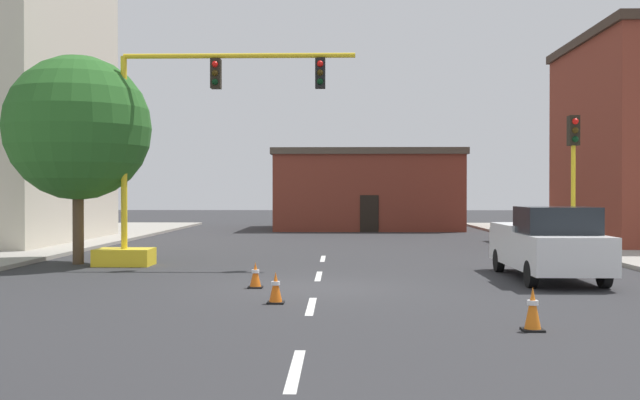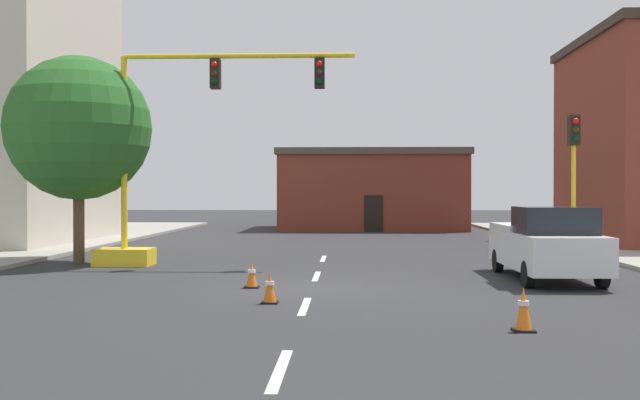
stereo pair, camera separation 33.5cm
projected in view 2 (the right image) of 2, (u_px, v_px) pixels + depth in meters
The scene contains 13 objects.
ground_plane at pixel (312, 288), 18.34m from camera, with size 160.00×160.00×0.00m, color #2D2D30.
lane_stripe_seg_1 at pixel (280, 370), 9.85m from camera, with size 0.16×2.40×0.01m, color silver.
lane_stripe_seg_2 at pixel (305, 306), 15.35m from camera, with size 0.16×2.40×0.01m, color silver.
lane_stripe_seg_3 at pixel (316, 276), 20.84m from camera, with size 0.16×2.40×0.01m, color silver.
lane_stripe_seg_4 at pixel (323, 259), 26.34m from camera, with size 0.16×2.40×0.01m, color silver.
building_brick_center at pixel (371, 190), 48.26m from camera, with size 11.82×9.14×5.05m.
traffic_signal_gantry at pixel (156, 197), 23.90m from camera, with size 8.36×1.20×6.83m.
traffic_light_pole_right at pixel (574, 156), 23.33m from camera, with size 0.32×0.47×4.80m.
tree_left_near at pixel (79, 128), 24.42m from camera, with size 4.76×4.76×6.87m.
pickup_truck_white at pixel (546, 244), 19.97m from camera, with size 2.03×5.41×1.99m.
traffic_cone_roadside_a at pixel (270, 288), 15.74m from camera, with size 0.36×0.36×0.67m.
traffic_cone_roadside_b at pixel (524, 310), 12.56m from camera, with size 0.36×0.36×0.76m.
traffic_cone_roadside_c at pixel (252, 275), 18.30m from camera, with size 0.36×0.36×0.64m.
Camera 2 is at (0.92, -18.30, 2.37)m, focal length 41.56 mm.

